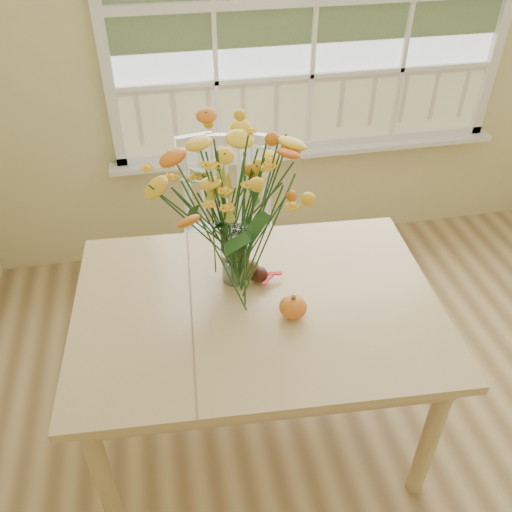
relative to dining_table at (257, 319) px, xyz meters
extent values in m
cube|color=beige|center=(0.60, 1.44, 0.67)|extent=(4.00, 0.02, 2.70)
cube|color=silver|center=(0.60, 1.43, 0.87)|extent=(2.20, 0.00, 1.60)
cube|color=white|center=(0.60, 1.37, 0.01)|extent=(2.42, 0.12, 0.03)
cube|color=tan|center=(0.00, 0.00, 0.07)|extent=(1.51, 1.12, 0.04)
cube|color=tan|center=(0.00, 0.00, 0.00)|extent=(1.38, 0.99, 0.10)
cylinder|color=tan|center=(-0.66, -0.39, -0.32)|extent=(0.07, 0.07, 0.73)
cylinder|color=tan|center=(-0.60, 0.47, -0.32)|extent=(0.07, 0.07, 0.73)
cylinder|color=tan|center=(0.60, -0.47, -0.32)|extent=(0.07, 0.07, 0.73)
cylinder|color=tan|center=(0.66, 0.39, -0.32)|extent=(0.07, 0.07, 0.73)
cube|color=white|center=(-0.01, 0.72, -0.19)|extent=(0.55, 0.53, 0.05)
cube|color=white|center=(0.02, 0.91, 0.09)|extent=(0.49, 0.11, 0.55)
cylinder|color=white|center=(-0.22, 0.58, -0.44)|extent=(0.04, 0.04, 0.48)
cylinder|color=white|center=(-0.17, 0.93, -0.44)|extent=(0.04, 0.04, 0.48)
cylinder|color=white|center=(0.15, 0.52, -0.44)|extent=(0.04, 0.04, 0.48)
cylinder|color=white|center=(0.20, 0.87, -0.44)|extent=(0.04, 0.04, 0.48)
cylinder|color=white|center=(-0.06, 0.16, 0.22)|extent=(0.11, 0.11, 0.25)
ellipsoid|color=#C25316|center=(0.12, -0.10, 0.13)|extent=(0.11, 0.11, 0.08)
cylinder|color=#CCB78C|center=(-0.01, 0.16, 0.10)|extent=(0.08, 0.08, 0.01)
ellipsoid|color=brown|center=(-0.01, 0.16, 0.14)|extent=(0.12, 0.10, 0.08)
ellipsoid|color=#38160F|center=(0.03, 0.13, 0.12)|extent=(0.07, 0.07, 0.06)
camera|label=1|loc=(-0.31, -1.55, 1.56)|focal=38.00mm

